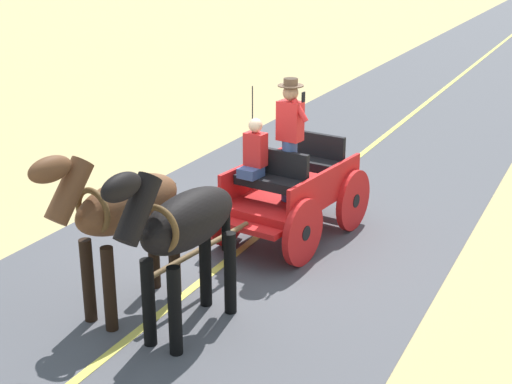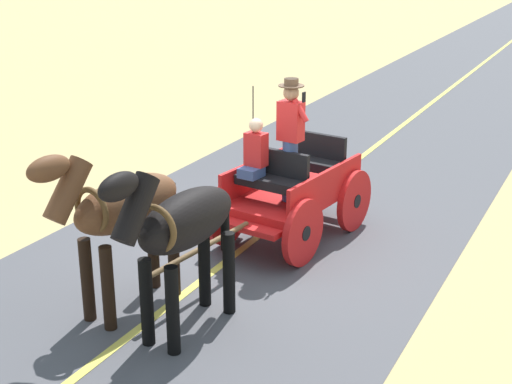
% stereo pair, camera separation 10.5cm
% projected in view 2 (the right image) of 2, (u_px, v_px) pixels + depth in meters
% --- Properties ---
extents(ground_plane, '(200.00, 200.00, 0.00)m').
position_uv_depth(ground_plane, '(251.00, 243.00, 11.01)').
color(ground_plane, tan).
extents(road_surface, '(5.79, 160.00, 0.01)m').
position_uv_depth(road_surface, '(251.00, 242.00, 11.01)').
color(road_surface, '#4C4C51').
rests_on(road_surface, ground).
extents(road_centre_stripe, '(0.12, 160.00, 0.00)m').
position_uv_depth(road_centre_stripe, '(251.00, 242.00, 11.01)').
color(road_centre_stripe, '#DBCC4C').
rests_on(road_centre_stripe, road_surface).
extents(horse_drawn_carriage, '(1.70, 4.51, 2.50)m').
position_uv_depth(horse_drawn_carriage, '(290.00, 187.00, 10.90)').
color(horse_drawn_carriage, red).
rests_on(horse_drawn_carriage, ground).
extents(horse_near_side, '(0.69, 2.14, 2.21)m').
position_uv_depth(horse_near_side, '(181.00, 226.00, 8.14)').
color(horse_near_side, black).
rests_on(horse_near_side, ground).
extents(horse_off_side, '(0.83, 2.15, 2.21)m').
position_uv_depth(horse_off_side, '(121.00, 210.00, 8.62)').
color(horse_off_side, brown).
rests_on(horse_off_side, ground).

